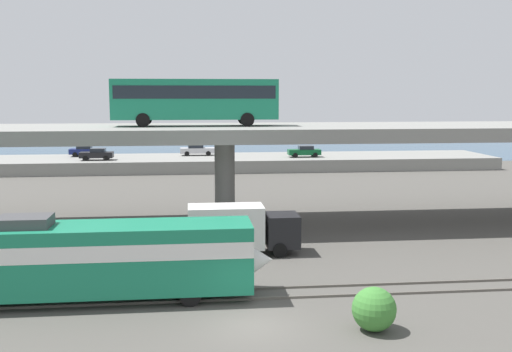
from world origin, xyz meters
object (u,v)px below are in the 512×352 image
(parked_car_1, at_px, (304,151))
(transit_bus_on_overpass, at_px, (195,98))
(parked_car_0, at_px, (86,151))
(service_truck_east, at_px, (240,228))
(parked_car_2, at_px, (197,150))
(parked_car_3, at_px, (97,154))
(train_locomotive, at_px, (102,256))

(parked_car_1, bearing_deg, transit_bus_on_overpass, 66.28)
(parked_car_0, bearing_deg, service_truck_east, -69.85)
(service_truck_east, height_order, parked_car_2, parked_car_2)
(service_truck_east, xyz_separation_m, parked_car_3, (-14.61, 40.78, 0.73))
(service_truck_east, distance_m, parked_car_0, 48.75)
(parked_car_1, xyz_separation_m, parked_car_3, (-26.59, -0.81, -0.00))
(parked_car_0, distance_m, parked_car_2, 14.78)
(parked_car_2, height_order, parked_car_3, same)
(train_locomotive, xyz_separation_m, service_truck_east, (7.23, 7.74, -0.55))
(parked_car_3, bearing_deg, parked_car_1, -178.27)
(parked_car_2, relative_size, parked_car_3, 1.13)
(transit_bus_on_overpass, relative_size, parked_car_3, 2.94)
(parked_car_3, bearing_deg, train_locomotive, 98.64)
(transit_bus_on_overpass, relative_size, parked_car_2, 2.60)
(parked_car_1, bearing_deg, service_truck_east, 73.92)
(parked_car_1, relative_size, parked_car_3, 1.04)
(parked_car_1, bearing_deg, train_locomotive, 68.72)
(parked_car_0, xyz_separation_m, parked_car_1, (28.78, -4.17, -0.00))
(service_truck_east, relative_size, parked_car_1, 1.60)
(parked_car_1, relative_size, parked_car_2, 0.92)
(train_locomotive, bearing_deg, transit_bus_on_overpass, 73.97)
(transit_bus_on_overpass, bearing_deg, service_truck_east, 107.02)
(train_locomotive, bearing_deg, parked_car_0, 100.13)
(train_locomotive, height_order, parked_car_0, train_locomotive)
(parked_car_2, bearing_deg, parked_car_3, -159.99)
(parked_car_3, bearing_deg, transit_bus_on_overpass, 110.39)
(service_truck_east, relative_size, parked_car_0, 1.62)
(service_truck_east, bearing_deg, transit_bus_on_overpass, 107.02)
(service_truck_east, bearing_deg, train_locomotive, -133.04)
(train_locomotive, distance_m, transit_bus_on_overpass, 18.37)
(transit_bus_on_overpass, xyz_separation_m, parked_car_3, (-12.02, 32.35, -7.18))
(train_locomotive, relative_size, parked_car_2, 3.66)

